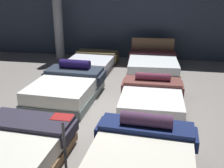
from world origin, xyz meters
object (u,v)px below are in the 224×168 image
Objects in this scene: bed_4 at (92,62)px; price_sign at (65,160)px; bed_5 at (153,64)px; bed_0 at (10,154)px; bed_2 at (67,88)px; support_pillar at (58,14)px; bed_3 at (152,98)px.

bed_4 is 5.88m from price_sign.
bed_4 is 2.12m from bed_5.
bed_2 is (-0.04, 2.81, 0.05)m from bed_0.
price_sign is 0.32× the size of support_pillar.
bed_0 is 1.05× the size of bed_4.
bed_4 is 0.91× the size of bed_5.
bed_0 is 5.95m from bed_5.
support_pillar reaches higher than price_sign.
bed_3 is at bearing -91.72° from bed_5.
bed_3 is at bearing 69.43° from price_sign.
support_pillar reaches higher than bed_0.
bed_3 is 5.60m from support_pillar.
bed_5 is at bearing -14.67° from support_pillar.
bed_2 is at bearing 176.83° from bed_3.
bed_5 is (-0.08, 2.87, 0.02)m from bed_3.
bed_2 is at bearing -87.17° from bed_4.
bed_3 is at bearing -45.44° from support_pillar.
bed_5 is at bearing 55.07° from bed_2.
bed_3 is 1.78× the size of price_sign.
bed_2 reaches higher than bed_0.
bed_4 is (-2.20, 2.82, -0.01)m from bed_3.
price_sign is at bearing -76.80° from bed_4.
support_pillar is at bearing 149.66° from bed_4.
bed_0 is 1.91× the size of price_sign.
bed_2 is 2.19m from bed_3.
bed_3 is at bearing -0.19° from bed_2.
bed_4 is at bearing 127.20° from bed_3.
support_pillar is (-1.58, 1.02, 1.54)m from bed_4.
bed_0 is 0.98× the size of bed_2.
price_sign is at bearing -111.33° from bed_3.
bed_0 is 2.81m from bed_2.
bed_3 reaches higher than bed_4.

